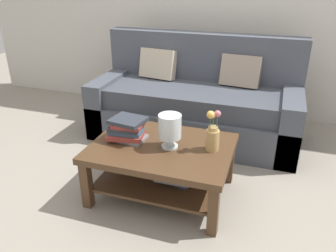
{
  "coord_description": "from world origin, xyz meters",
  "views": [
    {
      "loc": [
        0.78,
        -2.52,
        1.68
      ],
      "look_at": [
        0.0,
        -0.19,
        0.54
      ],
      "focal_mm": 36.3,
      "sensor_mm": 36.0,
      "label": 1
    }
  ],
  "objects_px": {
    "coffee_table": "(163,160)",
    "flower_pitcher": "(213,135)",
    "couch": "(196,103)",
    "book_stack_main": "(127,129)",
    "glass_hurricane_vase": "(170,127)"
  },
  "relations": [
    {
      "from": "glass_hurricane_vase",
      "to": "coffee_table",
      "type": "bearing_deg",
      "value": 177.56
    },
    {
      "from": "coffee_table",
      "to": "couch",
      "type": "bearing_deg",
      "value": 91.49
    },
    {
      "from": "book_stack_main",
      "to": "flower_pitcher",
      "type": "relative_size",
      "value": 0.97
    },
    {
      "from": "coffee_table",
      "to": "glass_hurricane_vase",
      "type": "bearing_deg",
      "value": -2.44
    },
    {
      "from": "glass_hurricane_vase",
      "to": "flower_pitcher",
      "type": "relative_size",
      "value": 0.83
    },
    {
      "from": "coffee_table",
      "to": "flower_pitcher",
      "type": "bearing_deg",
      "value": 8.67
    },
    {
      "from": "book_stack_main",
      "to": "glass_hurricane_vase",
      "type": "distance_m",
      "value": 0.37
    },
    {
      "from": "flower_pitcher",
      "to": "coffee_table",
      "type": "bearing_deg",
      "value": -171.33
    },
    {
      "from": "coffee_table",
      "to": "book_stack_main",
      "type": "bearing_deg",
      "value": 177.19
    },
    {
      "from": "couch",
      "to": "glass_hurricane_vase",
      "type": "height_order",
      "value": "couch"
    },
    {
      "from": "couch",
      "to": "book_stack_main",
      "type": "xyz_separation_m",
      "value": [
        -0.27,
        -1.15,
        0.16
      ]
    },
    {
      "from": "coffee_table",
      "to": "flower_pitcher",
      "type": "distance_m",
      "value": 0.45
    },
    {
      "from": "coffee_table",
      "to": "glass_hurricane_vase",
      "type": "xyz_separation_m",
      "value": [
        0.06,
        -0.0,
        0.29
      ]
    },
    {
      "from": "book_stack_main",
      "to": "glass_hurricane_vase",
      "type": "relative_size",
      "value": 1.18
    },
    {
      "from": "book_stack_main",
      "to": "glass_hurricane_vase",
      "type": "height_order",
      "value": "glass_hurricane_vase"
    }
  ]
}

